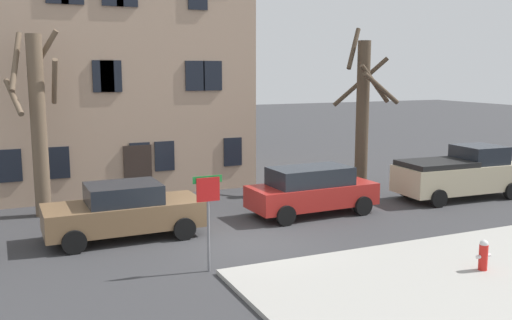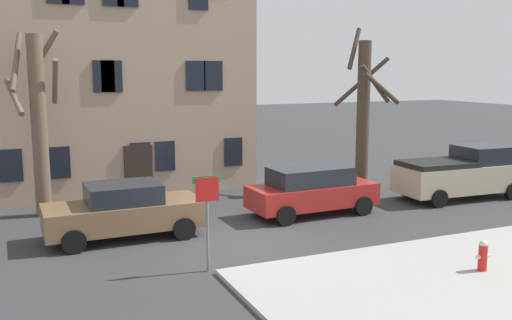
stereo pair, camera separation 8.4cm
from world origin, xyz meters
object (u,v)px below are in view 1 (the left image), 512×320
object	(u,v)px
tree_bare_near	(38,120)
street_sign_pole	(208,205)
building_main	(88,52)
pickup_truck_beige	(460,173)
fire_hydrant	(483,254)
car_brown_sedan	(124,211)
tree_bare_mid	(363,111)
car_red_wagon	(312,190)

from	to	relation	value
tree_bare_near	street_sign_pole	distance (m)	8.52
building_main	pickup_truck_beige	world-z (taller)	building_main
building_main	street_sign_pole	xyz separation A→B (m)	(0.99, -12.91, -4.09)
fire_hydrant	street_sign_pole	world-z (taller)	street_sign_pole
car_brown_sedan	tree_bare_mid	bearing A→B (deg)	15.28
car_brown_sedan	car_red_wagon	world-z (taller)	car_red_wagon
car_brown_sedan	fire_hydrant	bearing A→B (deg)	-41.79
building_main	pickup_truck_beige	xyz separation A→B (m)	(12.84, -9.08, -4.83)
tree_bare_near	fire_hydrant	bearing A→B (deg)	-47.63
car_red_wagon	fire_hydrant	xyz separation A→B (m)	(0.99, -6.91, -0.37)
pickup_truck_beige	fire_hydrant	size ratio (longest dim) A/B	6.82
tree_bare_near	tree_bare_mid	size ratio (longest dim) A/B	0.95
car_red_wagon	street_sign_pole	size ratio (longest dim) A/B	1.86
car_brown_sedan	pickup_truck_beige	distance (m)	13.23
tree_bare_near	car_red_wagon	xyz separation A→B (m)	(8.66, -3.67, -2.48)
tree_bare_near	car_red_wagon	size ratio (longest dim) A/B	1.40
pickup_truck_beige	fire_hydrant	bearing A→B (deg)	-129.84
street_sign_pole	car_brown_sedan	bearing A→B (deg)	110.12
tree_bare_mid	pickup_truck_beige	bearing A→B (deg)	-45.63
tree_bare_near	car_brown_sedan	distance (m)	5.04
fire_hydrant	tree_bare_mid	bearing A→B (deg)	73.09
fire_hydrant	pickup_truck_beige	bearing A→B (deg)	50.16
tree_bare_near	fire_hydrant	xyz separation A→B (m)	(9.65, -10.58, -2.85)
car_red_wagon	pickup_truck_beige	bearing A→B (deg)	-0.94
building_main	tree_bare_mid	world-z (taller)	building_main
building_main	pickup_truck_beige	distance (m)	16.45
car_red_wagon	tree_bare_mid	bearing A→B (deg)	34.63
tree_bare_mid	street_sign_pole	world-z (taller)	tree_bare_mid
fire_hydrant	street_sign_pole	distance (m)	6.95
pickup_truck_beige	car_red_wagon	bearing A→B (deg)	179.06
building_main	fire_hydrant	xyz separation A→B (m)	(7.16, -15.88, -5.30)
car_brown_sedan	car_red_wagon	size ratio (longest dim) A/B	1.02
building_main	fire_hydrant	size ratio (longest dim) A/B	17.04
car_brown_sedan	car_red_wagon	distance (m)	6.56
building_main	car_brown_sedan	bearing A→B (deg)	-92.47
tree_bare_mid	car_brown_sedan	distance (m)	11.15
tree_bare_mid	fire_hydrant	size ratio (longest dim) A/B	8.75
building_main	car_brown_sedan	distance (m)	10.41
building_main	tree_bare_mid	distance (m)	12.13
car_brown_sedan	pickup_truck_beige	world-z (taller)	pickup_truck_beige
car_brown_sedan	pickup_truck_beige	xyz separation A→B (m)	(13.23, 0.05, 0.15)
tree_bare_mid	fire_hydrant	world-z (taller)	tree_bare_mid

